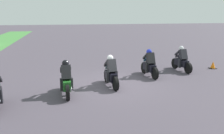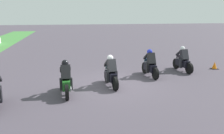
% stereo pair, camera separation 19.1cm
% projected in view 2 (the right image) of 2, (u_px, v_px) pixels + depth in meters
% --- Properties ---
extents(ground_plane, '(120.00, 120.00, 0.00)m').
position_uv_depth(ground_plane, '(111.00, 84.00, 11.78)').
color(ground_plane, '#4A424E').
extents(rider_lane_a, '(2.04, 0.57, 1.51)m').
position_uv_depth(rider_lane_a, '(183.00, 61.00, 14.33)').
color(rider_lane_a, black).
rests_on(rider_lane_a, ground_plane).
extents(rider_lane_b, '(2.04, 0.56, 1.51)m').
position_uv_depth(rider_lane_b, '(150.00, 65.00, 13.17)').
color(rider_lane_b, black).
rests_on(rider_lane_b, ground_plane).
extents(rider_lane_c, '(2.04, 0.57, 1.51)m').
position_uv_depth(rider_lane_c, '(111.00, 73.00, 11.40)').
color(rider_lane_c, black).
rests_on(rider_lane_c, ground_plane).
extents(rider_lane_d, '(2.04, 0.55, 1.51)m').
position_uv_depth(rider_lane_d, '(66.00, 80.00, 10.24)').
color(rider_lane_d, black).
rests_on(rider_lane_d, ground_plane).
extents(traffic_cone, '(0.40, 0.40, 0.46)m').
position_uv_depth(traffic_cone, '(214.00, 66.00, 14.97)').
color(traffic_cone, black).
rests_on(traffic_cone, ground_plane).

